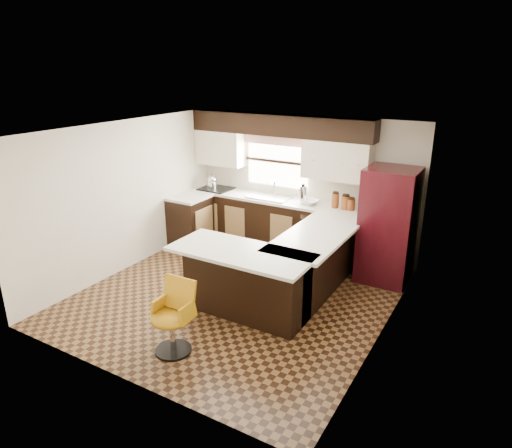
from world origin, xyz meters
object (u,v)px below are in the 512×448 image
Objects in this scene: refrigerator at (388,226)px; bar_chair at (171,319)px; peninsula_return at (246,283)px; peninsula_long at (312,265)px.

refrigerator is 2.01× the size of bar_chair.
peninsula_return is at bearing 74.66° from bar_chair.
peninsula_long is at bearing 67.69° from bar_chair.
peninsula_return is at bearing -118.30° from peninsula_long.
peninsula_long is 2.21× the size of bar_chair.
peninsula_return reaches higher than bar_chair.
peninsula_long is 2.31m from bar_chair.
refrigerator is at bearing 56.17° from peninsula_return.
bar_chair is (-0.29, -1.19, -0.01)m from peninsula_return.
peninsula_return is 1.87× the size of bar_chair.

